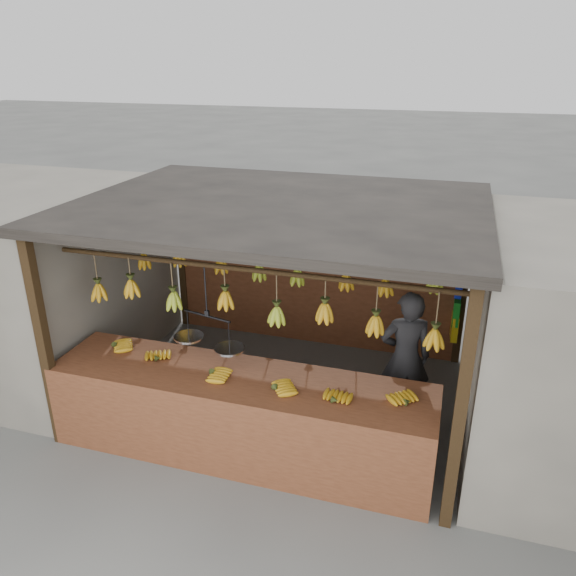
% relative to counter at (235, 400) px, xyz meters
% --- Properties ---
extents(ground, '(80.00, 80.00, 0.00)m').
position_rel_counter_xyz_m(ground, '(0.07, 1.24, -0.72)').
color(ground, '#5B5B57').
extents(stall, '(4.30, 3.30, 2.40)m').
position_rel_counter_xyz_m(stall, '(0.07, 1.57, 1.26)').
color(stall, black).
rests_on(stall, ground).
extents(neighbor_left, '(3.00, 3.00, 2.30)m').
position_rel_counter_xyz_m(neighbor_left, '(-3.53, 1.24, 0.43)').
color(neighbor_left, slate).
rests_on(neighbor_left, ground).
extents(counter, '(3.87, 0.88, 0.96)m').
position_rel_counter_xyz_m(counter, '(0.00, 0.00, 0.00)').
color(counter, brown).
rests_on(counter, ground).
extents(hanging_bananas, '(3.64, 2.25, 0.40)m').
position_rel_counter_xyz_m(hanging_bananas, '(0.08, 1.24, 0.89)').
color(hanging_bananas, '#BD8414').
rests_on(hanging_bananas, ground).
extents(balance_scale, '(0.79, 0.41, 0.85)m').
position_rel_counter_xyz_m(balance_scale, '(-0.36, 0.24, 0.49)').
color(balance_scale, black).
rests_on(balance_scale, ground).
extents(vendor, '(0.65, 0.52, 1.56)m').
position_rel_counter_xyz_m(vendor, '(1.51, 1.21, 0.06)').
color(vendor, '#262628').
rests_on(vendor, ground).
extents(bag_bundles, '(0.08, 0.26, 1.19)m').
position_rel_counter_xyz_m(bag_bundles, '(2.01, 2.59, 0.28)').
color(bag_bundles, red).
rests_on(bag_bundles, ground).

